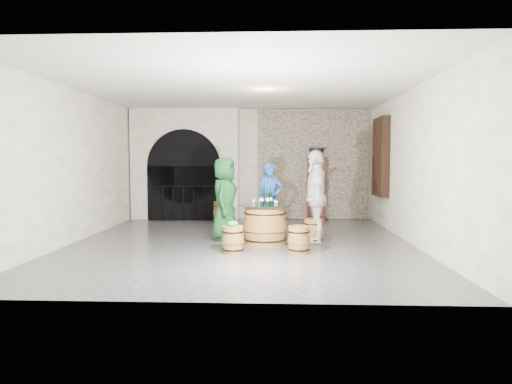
{
  "coord_description": "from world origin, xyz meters",
  "views": [
    {
      "loc": [
        0.71,
        -9.37,
        1.72
      ],
      "look_at": [
        0.3,
        0.2,
        1.05
      ],
      "focal_mm": 32.0,
      "sensor_mm": 36.0,
      "label": 1
    }
  ],
  "objects_px": {
    "barrel_stool_far": "(270,225)",
    "wine_bottle_center": "(268,198)",
    "barrel_table": "(265,225)",
    "barrel_stool_near_left": "(233,240)",
    "wine_bottle_right": "(271,198)",
    "side_barrel": "(221,213)",
    "person_blue": "(270,200)",
    "person_white": "(316,197)",
    "person_green": "(225,199)",
    "barrel_stool_left": "(225,228)",
    "barrel_stool_near_right": "(299,240)",
    "corking_press": "(316,179)",
    "wine_bottle_left": "(262,198)",
    "barrel_stool_right": "(313,231)"
  },
  "relations": [
    {
      "from": "person_white",
      "to": "barrel_table",
      "type": "bearing_deg",
      "value": -73.39
    },
    {
      "from": "person_blue",
      "to": "barrel_table",
      "type": "bearing_deg",
      "value": -99.0
    },
    {
      "from": "wine_bottle_left",
      "to": "person_blue",
      "type": "bearing_deg",
      "value": 81.01
    },
    {
      "from": "barrel_stool_left",
      "to": "barrel_stool_near_left",
      "type": "xyz_separation_m",
      "value": [
        0.31,
        -1.41,
        0.0
      ]
    },
    {
      "from": "barrel_stool_near_right",
      "to": "person_blue",
      "type": "height_order",
      "value": "person_blue"
    },
    {
      "from": "side_barrel",
      "to": "person_blue",
      "type": "bearing_deg",
      "value": -56.43
    },
    {
      "from": "barrel_stool_far",
      "to": "person_white",
      "type": "relative_size",
      "value": 0.26
    },
    {
      "from": "corking_press",
      "to": "person_blue",
      "type": "bearing_deg",
      "value": -104.91
    },
    {
      "from": "barrel_stool_near_left",
      "to": "wine_bottle_center",
      "type": "xyz_separation_m",
      "value": [
        0.63,
        0.87,
        0.7
      ]
    },
    {
      "from": "person_blue",
      "to": "barrel_stool_left",
      "type": "bearing_deg",
      "value": -158.59
    },
    {
      "from": "barrel_stool_far",
      "to": "barrel_stool_near_right",
      "type": "distance_m",
      "value": 1.93
    },
    {
      "from": "barrel_table",
      "to": "barrel_stool_left",
      "type": "bearing_deg",
      "value": 148.52
    },
    {
      "from": "barrel_stool_left",
      "to": "wine_bottle_right",
      "type": "xyz_separation_m",
      "value": [
        1.0,
        -0.4,
        0.7
      ]
    },
    {
      "from": "barrel_stool_near_left",
      "to": "corking_press",
      "type": "height_order",
      "value": "corking_press"
    },
    {
      "from": "person_blue",
      "to": "wine_bottle_right",
      "type": "height_order",
      "value": "person_blue"
    },
    {
      "from": "barrel_stool_far",
      "to": "wine_bottle_center",
      "type": "xyz_separation_m",
      "value": [
        -0.04,
        -1.03,
        0.7
      ]
    },
    {
      "from": "person_blue",
      "to": "barrel_stool_right",
      "type": "bearing_deg",
      "value": -42.83
    },
    {
      "from": "side_barrel",
      "to": "person_green",
      "type": "bearing_deg",
      "value": -81.46
    },
    {
      "from": "person_white",
      "to": "person_blue",
      "type": "bearing_deg",
      "value": -125.58
    },
    {
      "from": "barrel_stool_left",
      "to": "person_white",
      "type": "bearing_deg",
      "value": -7.66
    },
    {
      "from": "person_blue",
      "to": "side_barrel",
      "type": "bearing_deg",
      "value": 119.48
    },
    {
      "from": "barrel_stool_left",
      "to": "person_blue",
      "type": "height_order",
      "value": "person_blue"
    },
    {
      "from": "side_barrel",
      "to": "wine_bottle_right",
      "type": "bearing_deg",
      "value": -64.65
    },
    {
      "from": "barrel_stool_near_left",
      "to": "barrel_stool_left",
      "type": "bearing_deg",
      "value": 102.38
    },
    {
      "from": "wine_bottle_right",
      "to": "barrel_stool_near_left",
      "type": "bearing_deg",
      "value": -124.19
    },
    {
      "from": "barrel_stool_near_left",
      "to": "wine_bottle_right",
      "type": "xyz_separation_m",
      "value": [
        0.69,
        1.01,
        0.7
      ]
    },
    {
      "from": "wine_bottle_right",
      "to": "side_barrel",
      "type": "relative_size",
      "value": 0.54
    },
    {
      "from": "person_blue",
      "to": "wine_bottle_left",
      "type": "distance_m",
      "value": 1.0
    },
    {
      "from": "barrel_stool_left",
      "to": "barrel_stool_far",
      "type": "distance_m",
      "value": 1.09
    },
    {
      "from": "wine_bottle_right",
      "to": "barrel_table",
      "type": "bearing_deg",
      "value": -126.73
    },
    {
      "from": "corking_press",
      "to": "barrel_stool_right",
      "type": "bearing_deg",
      "value": -85.24
    },
    {
      "from": "barrel_table",
      "to": "wine_bottle_center",
      "type": "height_order",
      "value": "wine_bottle_center"
    },
    {
      "from": "person_blue",
      "to": "side_barrel",
      "type": "distance_m",
      "value": 2.49
    },
    {
      "from": "person_white",
      "to": "wine_bottle_right",
      "type": "bearing_deg",
      "value": -80.23
    },
    {
      "from": "person_green",
      "to": "person_blue",
      "type": "relative_size",
      "value": 1.08
    },
    {
      "from": "wine_bottle_center",
      "to": "corking_press",
      "type": "relative_size",
      "value": 0.16
    },
    {
      "from": "barrel_stool_near_right",
      "to": "person_white",
      "type": "height_order",
      "value": "person_white"
    },
    {
      "from": "barrel_stool_near_left",
      "to": "person_white",
      "type": "xyz_separation_m",
      "value": [
        1.62,
        1.15,
        0.71
      ]
    },
    {
      "from": "person_white",
      "to": "wine_bottle_center",
      "type": "relative_size",
      "value": 5.93
    },
    {
      "from": "barrel_stool_far",
      "to": "wine_bottle_left",
      "type": "relative_size",
      "value": 1.54
    },
    {
      "from": "barrel_table",
      "to": "corking_press",
      "type": "xyz_separation_m",
      "value": [
        1.35,
        3.66,
        0.79
      ]
    },
    {
      "from": "barrel_stool_near_left",
      "to": "person_white",
      "type": "bearing_deg",
      "value": 35.25
    },
    {
      "from": "person_green",
      "to": "wine_bottle_right",
      "type": "height_order",
      "value": "person_green"
    },
    {
      "from": "person_green",
      "to": "person_white",
      "type": "bearing_deg",
      "value": -90.83
    },
    {
      "from": "barrel_stool_far",
      "to": "person_green",
      "type": "distance_m",
      "value": 1.27
    },
    {
      "from": "person_green",
      "to": "barrel_table",
      "type": "bearing_deg",
      "value": -114.69
    },
    {
      "from": "barrel_stool_far",
      "to": "barrel_stool_near_right",
      "type": "xyz_separation_m",
      "value": [
        0.56,
        -1.85,
        0.0
      ]
    },
    {
      "from": "wine_bottle_left",
      "to": "wine_bottle_right",
      "type": "bearing_deg",
      "value": 32.82
    },
    {
      "from": "person_green",
      "to": "wine_bottle_center",
      "type": "distance_m",
      "value": 1.08
    },
    {
      "from": "person_blue",
      "to": "corking_press",
      "type": "relative_size",
      "value": 0.81
    }
  ]
}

